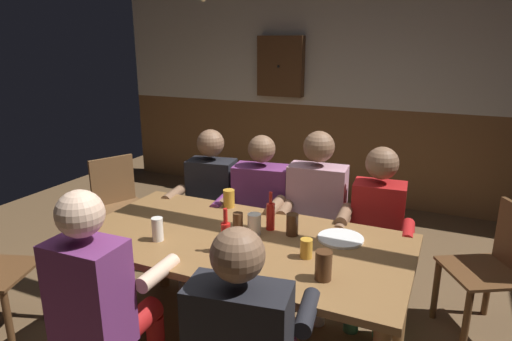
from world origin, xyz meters
name	(u,v)px	position (x,y,z in m)	size (l,w,h in m)	color
back_wall_upper	(360,48)	(0.00, 3.00, 1.79)	(6.18, 0.12, 1.32)	beige
back_wall_wainscot	(354,154)	(0.00, 3.00, 0.56)	(6.18, 0.12, 1.13)	brown
dining_table	(241,252)	(0.00, -0.03, 0.66)	(1.94, 1.00, 0.75)	brown
person_0	(208,199)	(-0.64, 0.69, 0.66)	(0.54, 0.57, 1.21)	black
person_1	(259,206)	(-0.21, 0.71, 0.66)	(0.59, 0.58, 1.20)	#6B2D66
person_2	(314,212)	(0.22, 0.70, 0.70)	(0.57, 0.55, 1.26)	#B78493
person_3	(376,226)	(0.66, 0.70, 0.66)	(0.51, 0.54, 1.19)	#AD1919
person_4	(101,295)	(-0.39, -0.75, 0.68)	(0.50, 0.53, 1.24)	#6B2D66
person_5	(244,341)	(0.38, -0.75, 0.66)	(0.59, 0.56, 1.20)	black
chair_empty_near_left	(495,267)	(1.41, 0.79, 0.48)	(0.60, 0.60, 0.88)	brown
chair_empty_far_end	(120,204)	(-1.55, 0.69, 0.48)	(0.58, 0.58, 0.88)	brown
plate_0	(341,238)	(0.54, 0.20, 0.76)	(0.27, 0.27, 0.01)	white
bottle_0	(226,236)	(0.01, -0.22, 0.85)	(0.05, 0.05, 0.25)	red
bottle_1	(271,215)	(0.11, 0.17, 0.84)	(0.05, 0.05, 0.24)	red
pint_glass_0	(292,225)	(0.26, 0.14, 0.82)	(0.07, 0.07, 0.13)	#4C2D19
pint_glass_1	(323,265)	(0.57, -0.28, 0.83)	(0.08, 0.08, 0.15)	#4C2D19
pint_glass_2	(254,224)	(0.05, 0.06, 0.82)	(0.08, 0.08, 0.13)	white
pint_glass_3	(229,198)	(-0.30, 0.40, 0.81)	(0.08, 0.08, 0.12)	gold
pint_glass_4	(238,223)	(-0.04, 0.03, 0.82)	(0.06, 0.06, 0.13)	#4C2D19
pint_glass_5	(306,248)	(0.42, -0.10, 0.80)	(0.07, 0.07, 0.11)	gold
pint_glass_6	(158,229)	(-0.42, -0.25, 0.82)	(0.07, 0.07, 0.14)	white
wall_dart_cabinet	(281,66)	(-0.90, 2.87, 1.57)	(0.56, 0.15, 0.70)	brown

